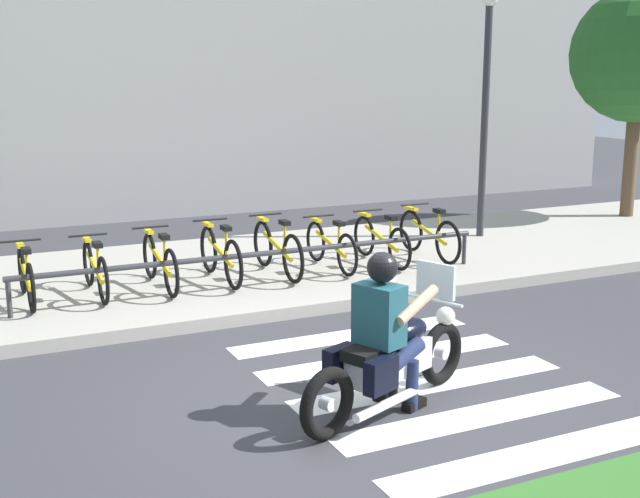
{
  "coord_description": "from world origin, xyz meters",
  "views": [
    {
      "loc": [
        -3.27,
        -6.12,
        2.88
      ],
      "look_at": [
        0.25,
        1.27,
        1.1
      ],
      "focal_mm": 46.11,
      "sensor_mm": 36.0,
      "label": 1
    }
  ],
  "objects_px": {
    "bicycle_0": "(26,276)",
    "bicycle_4": "(277,249)",
    "bike_rack": "(264,255)",
    "bicycle_6": "(381,240)",
    "bicycle_1": "(95,269)",
    "bicycle_3": "(220,255)",
    "bicycle_5": "(331,246)",
    "rider": "(385,321)",
    "tree_near_rack": "(639,55)",
    "bicycle_2": "(160,262)",
    "bicycle_7": "(429,235)",
    "motorcycle": "(390,360)",
    "street_lamp": "(486,93)"
  },
  "relations": [
    {
      "from": "bicycle_0",
      "to": "bicycle_4",
      "type": "xyz_separation_m",
      "value": [
        3.25,
        -0.0,
        0.03
      ]
    },
    {
      "from": "bicycle_0",
      "to": "bike_rack",
      "type": "height_order",
      "value": "bicycle_0"
    },
    {
      "from": "bicycle_4",
      "to": "bicycle_6",
      "type": "distance_m",
      "value": 1.62
    },
    {
      "from": "bike_rack",
      "to": "bicycle_0",
      "type": "bearing_deg",
      "value": 168.96
    },
    {
      "from": "bicycle_1",
      "to": "bicycle_3",
      "type": "relative_size",
      "value": 0.95
    },
    {
      "from": "bicycle_0",
      "to": "bike_rack",
      "type": "relative_size",
      "value": 0.25
    },
    {
      "from": "bicycle_5",
      "to": "bicycle_1",
      "type": "bearing_deg",
      "value": -180.0
    },
    {
      "from": "bicycle_0",
      "to": "bicycle_5",
      "type": "relative_size",
      "value": 0.97
    },
    {
      "from": "bicycle_4",
      "to": "bike_rack",
      "type": "distance_m",
      "value": 0.69
    },
    {
      "from": "bicycle_1",
      "to": "bicycle_3",
      "type": "bearing_deg",
      "value": -0.05
    },
    {
      "from": "bicycle_5",
      "to": "bike_rack",
      "type": "xyz_separation_m",
      "value": [
        -1.22,
        -0.56,
        0.1
      ]
    },
    {
      "from": "rider",
      "to": "bicycle_6",
      "type": "bearing_deg",
      "value": 60.67
    },
    {
      "from": "tree_near_rack",
      "to": "bicycle_2",
      "type": "bearing_deg",
      "value": -171.28
    },
    {
      "from": "bicycle_2",
      "to": "bicycle_7",
      "type": "distance_m",
      "value": 4.06
    },
    {
      "from": "rider",
      "to": "bike_rack",
      "type": "distance_m",
      "value": 3.82
    },
    {
      "from": "bicycle_3",
      "to": "bicycle_6",
      "type": "bearing_deg",
      "value": 0.02
    },
    {
      "from": "motorcycle",
      "to": "bicycle_7",
      "type": "height_order",
      "value": "motorcycle"
    },
    {
      "from": "bicycle_0",
      "to": "bicycle_2",
      "type": "distance_m",
      "value": 1.62
    },
    {
      "from": "motorcycle",
      "to": "bicycle_5",
      "type": "height_order",
      "value": "motorcycle"
    },
    {
      "from": "bicycle_0",
      "to": "bicycle_2",
      "type": "bearing_deg",
      "value": -0.01
    },
    {
      "from": "bicycle_2",
      "to": "bicycle_7",
      "type": "relative_size",
      "value": 1.02
    },
    {
      "from": "bicycle_3",
      "to": "tree_near_rack",
      "type": "relative_size",
      "value": 0.38
    },
    {
      "from": "bicycle_1",
      "to": "bicycle_2",
      "type": "height_order",
      "value": "bicycle_2"
    },
    {
      "from": "bicycle_2",
      "to": "bicycle_5",
      "type": "xyz_separation_m",
      "value": [
        2.44,
        0.0,
        -0.01
      ]
    },
    {
      "from": "bicycle_2",
      "to": "bicycle_6",
      "type": "distance_m",
      "value": 3.25
    },
    {
      "from": "bicycle_3",
      "to": "bicycle_1",
      "type": "bearing_deg",
      "value": 179.95
    },
    {
      "from": "bike_rack",
      "to": "bicycle_3",
      "type": "bearing_deg",
      "value": 126.26
    },
    {
      "from": "bicycle_7",
      "to": "tree_near_rack",
      "type": "distance_m",
      "value": 6.25
    },
    {
      "from": "rider",
      "to": "bicycle_5",
      "type": "bearing_deg",
      "value": 69.45
    },
    {
      "from": "bicycle_0",
      "to": "bicycle_7",
      "type": "height_order",
      "value": "bicycle_7"
    },
    {
      "from": "bicycle_0",
      "to": "street_lamp",
      "type": "distance_m",
      "value": 7.76
    },
    {
      "from": "bicycle_7",
      "to": "tree_near_rack",
      "type": "relative_size",
      "value": 0.37
    },
    {
      "from": "rider",
      "to": "bicycle_2",
      "type": "bearing_deg",
      "value": 100.54
    },
    {
      "from": "street_lamp",
      "to": "bicycle_3",
      "type": "bearing_deg",
      "value": -167.94
    },
    {
      "from": "bicycle_0",
      "to": "bicycle_6",
      "type": "distance_m",
      "value": 4.87
    },
    {
      "from": "bicycle_4",
      "to": "bicycle_6",
      "type": "height_order",
      "value": "bicycle_4"
    },
    {
      "from": "tree_near_rack",
      "to": "motorcycle",
      "type": "bearing_deg",
      "value": -146.22
    },
    {
      "from": "bicycle_4",
      "to": "bicycle_7",
      "type": "relative_size",
      "value": 1.05
    },
    {
      "from": "bicycle_7",
      "to": "bicycle_6",
      "type": "bearing_deg",
      "value": 179.94
    },
    {
      "from": "bicycle_3",
      "to": "street_lamp",
      "type": "xyz_separation_m",
      "value": [
        4.97,
        1.06,
        2.03
      ]
    },
    {
      "from": "bicycle_3",
      "to": "street_lamp",
      "type": "bearing_deg",
      "value": 12.06
    },
    {
      "from": "motorcycle",
      "to": "bicycle_6",
      "type": "distance_m",
      "value": 4.92
    },
    {
      "from": "bicycle_0",
      "to": "bicycle_2",
      "type": "height_order",
      "value": "bicycle_2"
    },
    {
      "from": "motorcycle",
      "to": "bicycle_6",
      "type": "bearing_deg",
      "value": 61.28
    },
    {
      "from": "bicycle_0",
      "to": "bicycle_4",
      "type": "distance_m",
      "value": 3.25
    },
    {
      "from": "street_lamp",
      "to": "bicycle_0",
      "type": "bearing_deg",
      "value": -171.85
    },
    {
      "from": "bicycle_1",
      "to": "street_lamp",
      "type": "xyz_separation_m",
      "value": [
        6.6,
        1.06,
        2.05
      ]
    },
    {
      "from": "bicycle_7",
      "to": "tree_near_rack",
      "type": "xyz_separation_m",
      "value": [
        5.46,
        1.46,
        2.66
      ]
    },
    {
      "from": "bicycle_1",
      "to": "bicycle_2",
      "type": "relative_size",
      "value": 0.94
    },
    {
      "from": "bicycle_2",
      "to": "rider",
      "type": "bearing_deg",
      "value": -79.46
    }
  ]
}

